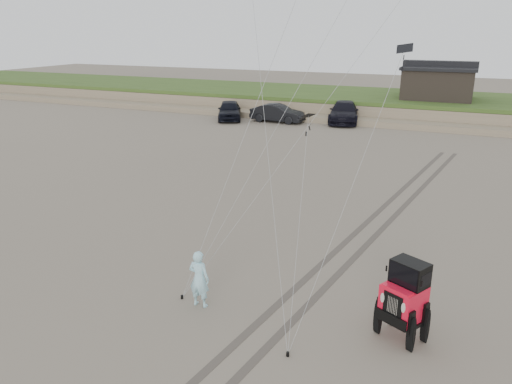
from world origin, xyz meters
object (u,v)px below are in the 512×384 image
at_px(truck_a, 230,110).
at_px(man, 199,279).
at_px(jeep, 403,309).
at_px(cabin, 438,82).
at_px(truck_b, 277,113).
at_px(truck_c, 344,112).

distance_m(truck_a, man, 31.76).
bearing_deg(jeep, cabin, 120.81).
bearing_deg(truck_b, truck_a, 98.57).
distance_m(cabin, truck_a, 19.09).
height_order(truck_a, truck_c, truck_c).
xyz_separation_m(truck_b, truck_c, (5.36, 2.29, 0.10)).
relative_size(cabin, man, 3.60).
bearing_deg(jeep, truck_b, 144.51).
distance_m(truck_b, man, 30.66).
xyz_separation_m(truck_c, man, (3.55, -31.63, 0.01)).
xyz_separation_m(truck_b, jeep, (14.63, -28.62, 0.10)).
bearing_deg(cabin, truck_a, -153.16).
bearing_deg(truck_c, truck_a, -174.83).
height_order(truck_a, truck_b, truck_a).
relative_size(truck_c, man, 3.42).
distance_m(truck_a, jeep, 33.96).
bearing_deg(cabin, jeep, -86.63).
bearing_deg(truck_c, jeep, -84.15).
bearing_deg(truck_c, man, -94.43).
bearing_deg(truck_b, man, -161.13).
bearing_deg(truck_c, truck_b, -167.66).
distance_m(cabin, truck_b, 15.04).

